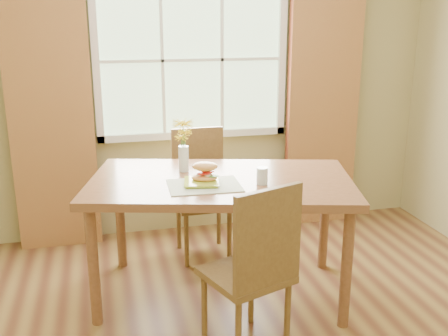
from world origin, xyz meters
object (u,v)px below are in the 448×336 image
dining_table (221,191)px  water_glass (262,176)px  flower_vase (183,140)px  chair_far (201,186)px  croissant_sandwich (205,172)px  chair_near (256,264)px

dining_table → water_glass: 0.32m
water_glass → flower_vase: bearing=137.7°
chair_far → flower_vase: 0.72m
flower_vase → dining_table: bearing=-48.2°
dining_table → croissant_sandwich: size_ratio=9.71×
chair_near → water_glass: size_ratio=9.34×
croissant_sandwich → flower_vase: size_ratio=0.54×
dining_table → chair_near: size_ratio=1.85×
dining_table → chair_near: bearing=-73.1°
chair_far → croissant_sandwich: size_ratio=5.16×
chair_far → flower_vase: size_ratio=2.78×
croissant_sandwich → dining_table: bearing=48.5°
croissant_sandwich → chair_far: bearing=98.8°
water_glass → flower_vase: (-0.44, 0.40, 0.17)m
chair_far → dining_table: bearing=-91.2°
croissant_sandwich → chair_near: bearing=-59.1°
chair_near → croissant_sandwich: 0.74m
croissant_sandwich → water_glass: croissant_sandwich is taller
dining_table → croissant_sandwich: croissant_sandwich is taller
chair_near → flower_vase: flower_vase is taller
dining_table → chair_far: (-0.00, 0.71, -0.20)m
chair_far → croissant_sandwich: chair_far is taller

